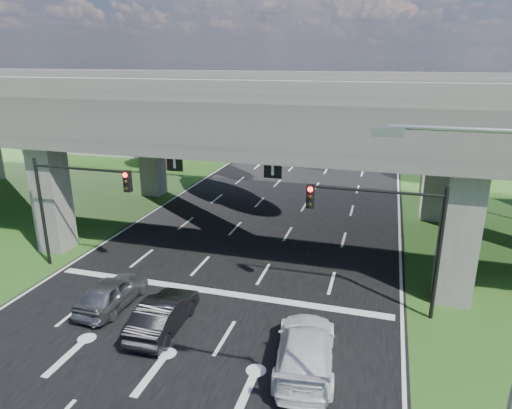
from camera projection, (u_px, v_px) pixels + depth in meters
The scene contains 18 objects.
ground at pixel (184, 331), 19.12m from camera, with size 160.00×160.00×0.00m, color #2E4E19.
road at pixel (252, 243), 28.26m from camera, with size 18.00×120.00×0.03m, color black.
overpass at pixel (261, 110), 27.65m from camera, with size 80.00×15.00×10.00m.
warehouse at pixel (111, 132), 57.38m from camera, with size 20.00×10.00×4.00m, color #9E9E99.
signal_right at pixel (388, 224), 19.37m from camera, with size 5.76×0.54×6.00m.
signal_left at pixel (73, 195), 23.51m from camera, with size 5.76×0.54×6.00m.
streetlight_near at pixel (505, 324), 9.17m from camera, with size 3.38×0.25×10.00m.
streetlight_far at pixel (422, 124), 36.59m from camera, with size 3.38×0.25×10.00m.
streetlight_beyond at pixel (414, 105), 51.21m from camera, with size 3.38×0.25×10.00m.
tree_left_near at pixel (163, 123), 45.10m from camera, with size 4.50×4.50×7.80m.
tree_left_mid at pixel (172, 118), 53.41m from camera, with size 3.91×3.90×6.76m.
tree_left_far at pixel (227, 104), 59.36m from camera, with size 4.80×4.80×8.32m.
tree_right_near at pixel (454, 135), 39.88m from camera, with size 4.20×4.20×7.28m.
tree_right_mid at pixel (475, 127), 46.50m from camera, with size 3.91×3.90×6.76m.
tree_right_far at pixel (429, 111), 54.67m from camera, with size 4.50×4.50×7.80m.
car_silver at pixel (112, 292), 20.80m from camera, with size 1.68×4.17×1.42m, color gray.
car_dark at pixel (164, 314), 19.03m from camera, with size 1.53×4.38×1.44m, color black.
car_white at pixel (305, 349), 16.67m from camera, with size 2.11×5.19×1.51m, color silver.
Camera 1 is at (7.50, -15.07, 10.95)m, focal length 32.00 mm.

